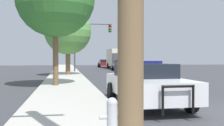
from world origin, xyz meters
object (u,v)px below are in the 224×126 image
object	(u,v)px
traffic_light	(89,37)
police_car	(145,83)
tree_sidewalk_mid	(68,31)
car_background_oncoming	(120,65)
box_truck	(118,58)
fire_hydrant	(112,115)
car_background_distant	(104,63)

from	to	relation	value
traffic_light	police_car	bearing A→B (deg)	-89.74
tree_sidewalk_mid	traffic_light	bearing A→B (deg)	65.99
car_background_oncoming	box_truck	xyz separation A→B (m)	(0.67, 5.23, 0.87)
police_car	car_background_oncoming	xyz separation A→B (m)	(4.26, 25.84, -0.06)
box_truck	tree_sidewalk_mid	bearing A→B (deg)	61.90
fire_hydrant	tree_sidewalk_mid	xyz separation A→B (m)	(-0.62, 20.60, 3.56)
police_car	car_background_distant	world-z (taller)	police_car
fire_hydrant	tree_sidewalk_mid	bearing A→B (deg)	91.74
police_car	box_truck	bearing A→B (deg)	-100.90
fire_hydrant	car_background_oncoming	world-z (taller)	car_background_oncoming
fire_hydrant	traffic_light	distance (m)	26.35
car_background_distant	tree_sidewalk_mid	xyz separation A→B (m)	(-6.48, -22.18, 3.38)
car_background_oncoming	box_truck	bearing A→B (deg)	-92.71
car_background_oncoming	tree_sidewalk_mid	xyz separation A→B (m)	(-6.79, -9.42, 3.37)
fire_hydrant	car_background_distant	size ratio (longest dim) A/B	0.17
police_car	car_background_oncoming	size ratio (longest dim) A/B	1.26
traffic_light	tree_sidewalk_mid	distance (m)	5.98
fire_hydrant	traffic_light	size ratio (longest dim) A/B	0.14
traffic_light	tree_sidewalk_mid	bearing A→B (deg)	-114.01
box_truck	traffic_light	bearing A→B (deg)	60.19
car_background_oncoming	traffic_light	bearing A→B (deg)	46.82
traffic_light	car_background_distant	xyz separation A→B (m)	(4.05, 16.71, -3.30)
car_background_oncoming	box_truck	world-z (taller)	box_truck
fire_hydrant	traffic_light	xyz separation A→B (m)	(1.81, 26.06, 3.48)
box_truck	tree_sidewalk_mid	xyz separation A→B (m)	(-7.47, -14.65, 2.51)
fire_hydrant	traffic_light	bearing A→B (deg)	86.03
fire_hydrant	car_background_distant	bearing A→B (deg)	82.20
car_background_oncoming	box_truck	size ratio (longest dim) A/B	0.62
box_truck	fire_hydrant	bearing A→B (deg)	77.93
car_background_oncoming	police_car	bearing A→B (deg)	85.25
fire_hydrant	box_truck	distance (m)	35.92
car_background_oncoming	tree_sidewalk_mid	world-z (taller)	tree_sidewalk_mid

